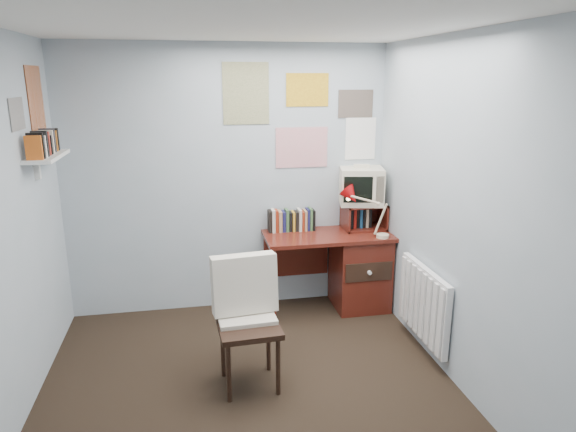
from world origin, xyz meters
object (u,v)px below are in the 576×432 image
object	(u,v)px
wall_shelf	(47,156)
desk	(354,267)
tv_riser	(364,216)
desk_lamp	(384,216)
desk_chair	(249,328)
radiator	(424,303)
crt_tv	(361,184)

from	to	relation	value
wall_shelf	desk	bearing A→B (deg)	8.40
desk	tv_riser	size ratio (longest dim) A/B	3.00
desk_lamp	desk_chair	bearing A→B (deg)	-158.50
desk_lamp	tv_riser	distance (m)	0.34
desk	radiator	bearing A→B (deg)	-72.76
desk_chair	desk_lamp	bearing A→B (deg)	31.89
crt_tv	tv_riser	bearing A→B (deg)	-18.80
desk	tv_riser	distance (m)	0.51
tv_riser	wall_shelf	bearing A→B (deg)	-169.68
tv_riser	wall_shelf	size ratio (longest dim) A/B	0.65
crt_tv	wall_shelf	bearing A→B (deg)	-157.09
desk_lamp	tv_riser	world-z (taller)	desk_lamp
desk_lamp	desk	bearing A→B (deg)	120.35
tv_riser	desk_chair	bearing A→B (deg)	-135.32
desk_lamp	radiator	xyz separation A→B (m)	(0.09, -0.72, -0.55)
radiator	wall_shelf	xyz separation A→B (m)	(-2.86, 0.55, 1.20)
radiator	desk	bearing A→B (deg)	107.24
desk_chair	crt_tv	world-z (taller)	crt_tv
tv_riser	crt_tv	bearing A→B (deg)	149.15
tv_riser	radiator	bearing A→B (deg)	-80.72
tv_riser	crt_tv	xyz separation A→B (m)	(-0.03, 0.02, 0.32)
desk_chair	radiator	world-z (taller)	desk_chair
desk_chair	desk	bearing A→B (deg)	41.72
desk_chair	desk_lamp	size ratio (longest dim) A/B	2.20
desk_chair	tv_riser	distance (m)	1.85
desk	crt_tv	world-z (taller)	crt_tv
desk_chair	tv_riser	xyz separation A→B (m)	(1.28, 1.27, 0.42)
crt_tv	radiator	xyz separation A→B (m)	(0.20, -1.06, -0.78)
desk	desk_lamp	distance (m)	0.63
radiator	crt_tv	bearing A→B (deg)	100.87
radiator	tv_riser	bearing A→B (deg)	99.28
radiator	wall_shelf	distance (m)	3.15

